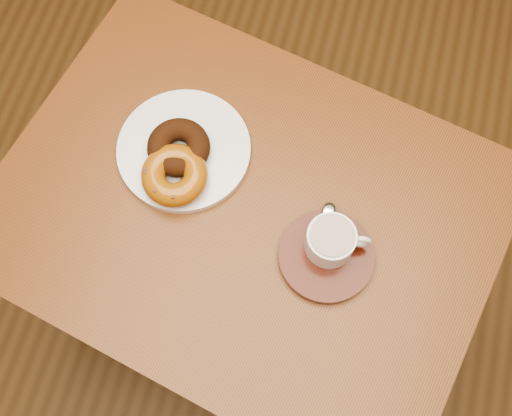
% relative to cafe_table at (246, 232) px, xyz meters
% --- Properties ---
extents(ground, '(6.00, 6.00, 0.00)m').
position_rel_cafe_table_xyz_m(ground, '(-0.10, 0.13, -0.67)').
color(ground, brown).
rests_on(ground, ground).
extents(cafe_table, '(0.98, 0.81, 0.80)m').
position_rel_cafe_table_xyz_m(cafe_table, '(0.00, 0.00, 0.00)').
color(cafe_table, brown).
rests_on(cafe_table, ground).
extents(donut_plate, '(0.25, 0.25, 0.01)m').
position_rel_cafe_table_xyz_m(donut_plate, '(-0.13, 0.08, 0.14)').
color(donut_plate, silver).
rests_on(donut_plate, cafe_table).
extents(donut_cinnamon, '(0.13, 0.13, 0.04)m').
position_rel_cafe_table_xyz_m(donut_cinnamon, '(-0.14, 0.07, 0.16)').
color(donut_cinnamon, black).
rests_on(donut_cinnamon, donut_plate).
extents(donut_caramel, '(0.13, 0.13, 0.04)m').
position_rel_cafe_table_xyz_m(donut_caramel, '(-0.13, 0.02, 0.16)').
color(donut_caramel, '#9B5711').
rests_on(donut_caramel, donut_plate).
extents(saucer, '(0.20, 0.20, 0.02)m').
position_rel_cafe_table_xyz_m(saucer, '(0.15, -0.05, 0.14)').
color(saucer, '#3B1108').
rests_on(saucer, cafe_table).
extents(coffee_cup, '(0.11, 0.08, 0.06)m').
position_rel_cafe_table_xyz_m(coffee_cup, '(0.16, -0.03, 0.17)').
color(coffee_cup, silver).
rests_on(coffee_cup, saucer).
extents(teaspoon, '(0.02, 0.11, 0.01)m').
position_rel_cafe_table_xyz_m(teaspoon, '(0.14, 0.01, 0.15)').
color(teaspoon, silver).
rests_on(teaspoon, saucer).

